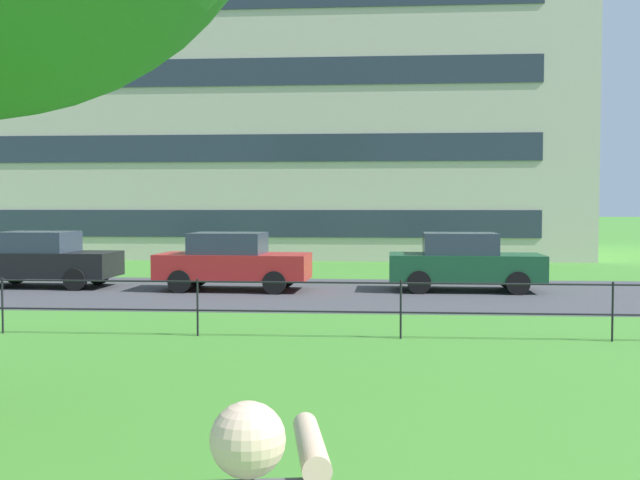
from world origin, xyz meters
TOP-DOWN VIEW (x-y plane):
  - street_strip at (0.00, 20.96)m, footprint 80.00×7.48m
  - park_fence at (-0.00, 14.33)m, footprint 31.67×0.04m
  - car_black_center at (-7.92, 21.83)m, footprint 4.04×1.88m
  - car_red_far_right at (-2.51, 21.43)m, footprint 4.06×1.93m
  - car_dark_green_right at (3.62, 21.74)m, footprint 4.03×1.87m
  - apartment_building_background at (-3.78, 38.20)m, footprint 27.69×12.65m

SIDE VIEW (x-z plane):
  - street_strip at x=0.00m, z-range 0.00..0.01m
  - park_fence at x=0.00m, z-range 0.17..1.17m
  - car_black_center at x=-7.92m, z-range 0.01..1.55m
  - car_red_far_right at x=-2.51m, z-range 0.01..1.55m
  - car_dark_green_right at x=3.62m, z-range 0.01..1.55m
  - apartment_building_background at x=-3.78m, z-range 0.01..18.64m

